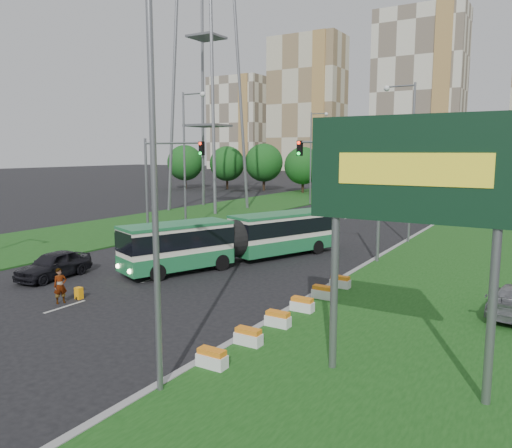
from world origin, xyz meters
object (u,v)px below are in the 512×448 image
Objects in this scene: traffic_mast_median at (355,178)px; shopping_trolley at (79,293)px; car_left_near at (54,265)px; articulated_bus at (237,238)px; transmission_pylon at (206,19)px; traffic_mast_left at (162,173)px; billboard at (412,181)px; pedestrian at (60,286)px; car_left_far at (193,233)px.

shopping_trolley is at bearing -118.99° from traffic_mast_median.
articulated_bus is at bearing 48.48° from car_left_near.
transmission_pylon is at bearing 106.51° from car_left_near.
traffic_mast_left is 0.52× the size of articulated_bus.
billboard is 16.72m from pedestrian.
car_left_far is 16.02m from pedestrian.
articulated_bus is 10.93m from shopping_trolley.
car_left_far reaches higher than shopping_trolley.
billboard reaches higher than car_left_far.
billboard and traffic_mast_left have the same top height.
articulated_bus is at bearing 139.15° from billboard.
pedestrian is (-2.18, -11.56, -0.72)m from articulated_bus.
car_left_far is (-0.14, 12.54, 0.00)m from car_left_near.
shopping_trolley is (-8.22, -14.85, -5.07)m from traffic_mast_median.
billboard is at bearing -19.30° from articulated_bus.
transmission_pylon reaches higher than pedestrian.
traffic_mast_left is at bearing 96.98° from car_left_near.
transmission_pylon is 9.55× the size of car_left_far.
billboard is 0.18× the size of transmission_pylon.
car_left_near is at bearing 77.45° from pedestrian.
traffic_mast_median is 0.52× the size of articulated_bus.
car_left_near is 5.15m from pedestrian.
car_left_far is at bearing -178.48° from traffic_mast_median.
shopping_trolley is (4.43, -1.97, -0.48)m from car_left_near.
transmission_pylon is at bearing 116.86° from traffic_mast_left.
billboard is 1.80× the size of car_left_near.
traffic_mast_median is 4.82× the size of pedestrian.
articulated_bus is (-6.20, -4.18, -3.80)m from traffic_mast_median.
transmission_pylon is at bearing 118.57° from car_left_far.
car_left_near is 12.54m from car_left_far.
shopping_trolley is at bearing 11.59° from pedestrian.
traffic_mast_median is at bearing 115.03° from billboard.
articulated_bus is at bearing -34.86° from car_left_far.
traffic_mast_median is at bearing -3.08° from car_left_far.
car_left_far is 2.78× the size of pedestrian.
pedestrian is at bearing -64.08° from transmission_pylon.
car_left_near is 0.96× the size of car_left_far.
car_left_near is at bearing -78.08° from traffic_mast_left.
shopping_trolley is (-15.70, 1.16, -5.88)m from billboard.
transmission_pylon reaches higher than billboard.
shopping_trolley is (16.55, -32.85, -21.72)m from transmission_pylon.
articulated_bus reaches higher than car_left_far.
car_left_far is (-12.79, -0.34, -4.59)m from traffic_mast_median.
pedestrian is at bearing -118.02° from traffic_mast_median.
car_left_near is 7.88× the size of shopping_trolley.
transmission_pylon is at bearing 133.48° from billboard.
billboard is at bearing -13.77° from car_left_near.
pedestrian is (4.27, -2.86, 0.07)m from car_left_near.
traffic_mast_median is 1.74× the size of car_left_far.
traffic_mast_left is 1.74× the size of car_left_far.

